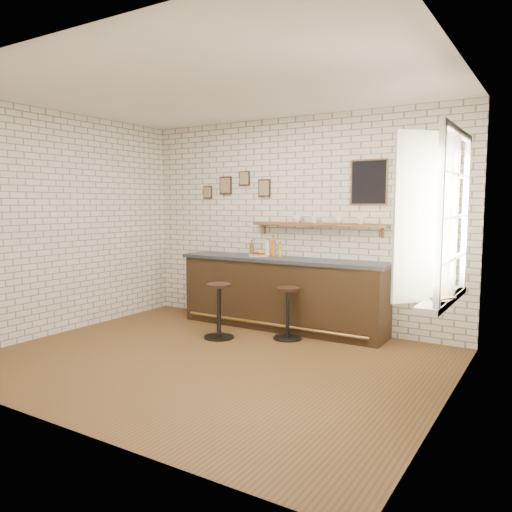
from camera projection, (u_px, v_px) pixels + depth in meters
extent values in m
plane|color=brown|center=(213.00, 360.00, 5.66)|extent=(5.00, 5.00, 0.00)
cube|color=#302112|center=(282.00, 295.00, 7.07)|extent=(3.00, 0.58, 0.96)
cube|color=#2D333A|center=(282.00, 260.00, 7.02)|extent=(3.10, 0.62, 0.05)
cylinder|color=olive|center=(270.00, 324.00, 6.84)|extent=(2.79, 0.04, 0.04)
cylinder|color=white|center=(259.00, 256.00, 7.26)|extent=(0.28, 0.28, 0.01)
cylinder|color=#E6BD51|center=(263.00, 255.00, 7.25)|extent=(0.05, 0.05, 0.00)
cylinder|color=#E6BD51|center=(260.00, 255.00, 7.23)|extent=(0.05, 0.05, 0.00)
cylinder|color=#E6BD51|center=(254.00, 254.00, 7.37)|extent=(0.06, 0.06, 0.00)
cylinder|color=#E6BD51|center=(263.00, 255.00, 7.28)|extent=(0.06, 0.06, 0.00)
cylinder|color=#E6BD51|center=(251.00, 255.00, 7.29)|extent=(0.06, 0.06, 0.00)
cylinder|color=#E6BD51|center=(262.00, 255.00, 7.23)|extent=(0.04, 0.04, 0.00)
cylinder|color=#E6BD51|center=(256.00, 255.00, 7.21)|extent=(0.05, 0.05, 0.00)
cylinder|color=#E6BD51|center=(250.00, 255.00, 7.27)|extent=(0.04, 0.04, 0.00)
cylinder|color=#E6BD51|center=(250.00, 254.00, 7.34)|extent=(0.05, 0.05, 0.00)
cylinder|color=#E6BD51|center=(259.00, 256.00, 7.20)|extent=(0.06, 0.06, 0.00)
cylinder|color=#E6BD51|center=(254.00, 255.00, 7.32)|extent=(0.04, 0.04, 0.00)
cylinder|color=#E6BD51|center=(260.00, 255.00, 7.22)|extent=(0.05, 0.05, 0.00)
cylinder|color=#E6BD51|center=(263.00, 255.00, 7.26)|extent=(0.05, 0.05, 0.00)
cylinder|color=brown|center=(252.00, 249.00, 7.45)|extent=(0.07, 0.07, 0.17)
cylinder|color=brown|center=(252.00, 242.00, 7.44)|extent=(0.02, 0.02, 0.04)
cylinder|color=black|center=(252.00, 240.00, 7.44)|extent=(0.03, 0.03, 0.01)
cylinder|color=white|center=(268.00, 249.00, 7.31)|extent=(0.06, 0.06, 0.19)
cylinder|color=white|center=(268.00, 241.00, 7.29)|extent=(0.02, 0.02, 0.04)
cylinder|color=black|center=(268.00, 239.00, 7.29)|extent=(0.03, 0.03, 0.01)
cylinder|color=#A5641A|center=(273.00, 248.00, 7.26)|extent=(0.07, 0.07, 0.23)
cylinder|color=#A5641A|center=(273.00, 238.00, 7.24)|extent=(0.03, 0.03, 0.05)
cylinder|color=black|center=(273.00, 236.00, 7.24)|extent=(0.03, 0.03, 0.01)
cylinder|color=gold|center=(280.00, 251.00, 7.20)|extent=(0.06, 0.06, 0.16)
cylinder|color=gold|center=(280.00, 244.00, 7.19)|extent=(0.03, 0.03, 0.03)
cylinder|color=maroon|center=(280.00, 243.00, 7.19)|extent=(0.03, 0.03, 0.01)
cylinder|color=black|center=(219.00, 337.00, 6.61)|extent=(0.40, 0.40, 0.02)
cylinder|color=black|center=(219.00, 312.00, 6.57)|extent=(0.06, 0.06, 0.67)
cylinder|color=black|center=(219.00, 285.00, 6.53)|extent=(0.34, 0.34, 0.04)
cylinder|color=black|center=(287.00, 338.00, 6.56)|extent=(0.38, 0.38, 0.02)
cylinder|color=black|center=(288.00, 314.00, 6.52)|extent=(0.06, 0.06, 0.63)
cylinder|color=black|center=(288.00, 289.00, 6.49)|extent=(0.35, 0.35, 0.04)
cube|color=brown|center=(317.00, 225.00, 6.90)|extent=(2.00, 0.18, 0.04)
cube|color=brown|center=(264.00, 228.00, 7.44)|extent=(0.03, 0.04, 0.16)
cube|color=brown|center=(382.00, 232.00, 6.50)|extent=(0.03, 0.04, 0.16)
imported|color=white|center=(297.00, 219.00, 7.06)|extent=(0.18, 0.18, 0.10)
imported|color=white|center=(314.00, 219.00, 6.92)|extent=(0.15, 0.15, 0.10)
imported|color=white|center=(339.00, 220.00, 6.73)|extent=(0.13, 0.13, 0.09)
imported|color=white|center=(360.00, 221.00, 6.57)|extent=(0.13, 0.13, 0.09)
cube|color=black|center=(226.00, 186.00, 7.75)|extent=(0.22, 0.02, 0.28)
cube|color=black|center=(245.00, 178.00, 7.55)|extent=(0.18, 0.02, 0.22)
cube|color=black|center=(264.00, 188.00, 7.39)|extent=(0.20, 0.02, 0.26)
cube|color=black|center=(208.00, 192.00, 7.94)|extent=(0.16, 0.02, 0.20)
cube|color=black|center=(369.00, 182.00, 6.55)|extent=(0.46, 0.02, 0.56)
cube|color=white|center=(443.00, 299.00, 4.57)|extent=(0.20, 1.35, 0.06)
cube|color=white|center=(458.00, 131.00, 4.37)|extent=(0.05, 1.30, 0.06)
cube|color=white|center=(451.00, 300.00, 4.53)|extent=(0.05, 1.30, 0.06)
cube|color=white|center=(440.00, 219.00, 3.94)|extent=(0.05, 0.06, 1.50)
cube|color=white|center=(465.00, 216.00, 4.96)|extent=(0.05, 0.06, 1.50)
cube|color=white|center=(429.00, 218.00, 4.28)|extent=(0.40, 0.46, 1.46)
cube|color=white|center=(443.00, 216.00, 4.78)|extent=(0.40, 0.46, 1.46)
imported|color=tan|center=(435.00, 298.00, 4.38)|extent=(0.18, 0.22, 0.02)
imported|color=tan|center=(436.00, 296.00, 4.41)|extent=(0.24, 0.25, 0.02)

